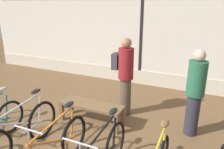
# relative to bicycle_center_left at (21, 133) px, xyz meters

# --- Properties ---
(shop_back_wall) EXTENTS (12.00, 0.08, 3.20)m
(shop_back_wall) POSITION_rel_bicycle_center_left_xyz_m (0.79, 4.15, 1.24)
(shop_back_wall) COLOR beige
(shop_back_wall) RESTS_ON ground_plane
(bicycle_center_left) EXTENTS (0.46, 1.82, 1.05)m
(bicycle_center_left) POSITION_rel_bicycle_center_left_xyz_m (0.00, 0.00, 0.00)
(bicycle_center_left) COLOR black
(bicycle_center_left) RESTS_ON ground_plane
(display_bench) EXTENTS (1.40, 0.44, 0.44)m
(display_bench) POSITION_rel_bicycle_center_left_xyz_m (0.58, 1.40, -0.04)
(display_bench) COLOR brown
(display_bench) RESTS_ON ground_plane
(customer_near_rack) EXTENTS (0.47, 0.47, 1.72)m
(customer_near_rack) POSITION_rel_bicycle_center_left_xyz_m (2.59, 1.84, 0.50)
(customer_near_rack) COLOR #2D2D38
(customer_near_rack) RESTS_ON ground_plane
(customer_by_window) EXTENTS (0.49, 0.35, 1.80)m
(customer_by_window) POSITION_rel_bicycle_center_left_xyz_m (1.08, 2.08, 0.57)
(customer_by_window) COLOR brown
(customer_by_window) RESTS_ON ground_plane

